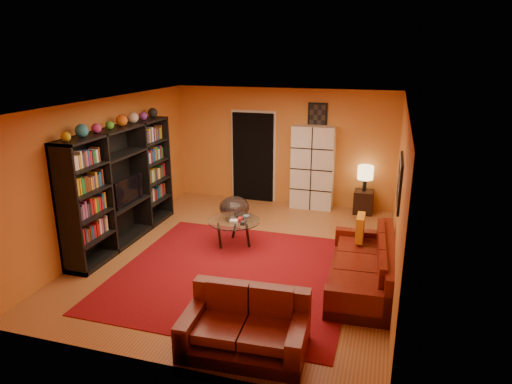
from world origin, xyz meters
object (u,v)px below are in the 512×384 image
(sofa, at_px, (368,268))
(loveseat, at_px, (246,326))
(table_lamp, at_px, (365,173))
(coffee_table, at_px, (234,223))
(tv, at_px, (124,190))
(bowl_chair, at_px, (234,208))
(storage_cabinet, at_px, (313,168))
(entertainment_unit, at_px, (122,186))
(side_table, at_px, (363,202))

(sofa, xyz_separation_m, loveseat, (-1.28, -1.94, 0.00))
(sofa, xyz_separation_m, table_lamp, (-0.28, 3.23, 0.61))
(sofa, height_order, coffee_table, sofa)
(tv, xyz_separation_m, bowl_chair, (1.56, 1.52, -0.69))
(coffee_table, height_order, storage_cabinet, storage_cabinet)
(sofa, bearing_deg, loveseat, -126.52)
(sofa, distance_m, storage_cabinet, 3.63)
(loveseat, bearing_deg, bowl_chair, 18.14)
(loveseat, bearing_deg, entertainment_unit, 49.30)
(tv, xyz_separation_m, table_lamp, (4.08, 2.75, -0.07))
(bowl_chair, bearing_deg, tv, -135.78)
(entertainment_unit, height_order, storage_cabinet, entertainment_unit)
(sofa, bearing_deg, table_lamp, 92.00)
(sofa, distance_m, coffee_table, 2.54)
(sofa, height_order, loveseat, same)
(side_table, xyz_separation_m, table_lamp, (0.00, 0.00, 0.64))
(coffee_table, distance_m, storage_cabinet, 2.69)
(sofa, relative_size, loveseat, 1.55)
(loveseat, xyz_separation_m, storage_cabinet, (-0.14, 5.22, 0.63))
(side_table, height_order, table_lamp, table_lamp)
(entertainment_unit, bearing_deg, table_lamp, 33.66)
(sofa, distance_m, bowl_chair, 3.44)
(entertainment_unit, relative_size, coffee_table, 3.20)
(table_lamp, bearing_deg, coffee_table, -131.31)
(coffee_table, xyz_separation_m, storage_cabinet, (0.98, 2.46, 0.49))
(loveseat, relative_size, side_table, 2.97)
(coffee_table, bearing_deg, table_lamp, 48.69)
(entertainment_unit, relative_size, side_table, 6.00)
(side_table, bearing_deg, sofa, -84.95)
(coffee_table, relative_size, table_lamp, 1.70)
(side_table, bearing_deg, bowl_chair, -153.88)
(tv, bearing_deg, table_lamp, -55.99)
(bowl_chair, bearing_deg, loveseat, -68.87)
(loveseat, xyz_separation_m, coffee_table, (-1.12, 2.76, 0.14))
(loveseat, height_order, bowl_chair, loveseat)
(loveseat, relative_size, bowl_chair, 2.39)
(sofa, relative_size, storage_cabinet, 1.26)
(table_lamp, bearing_deg, bowl_chair, -153.88)
(loveseat, bearing_deg, tv, 48.89)
(side_table, bearing_deg, coffee_table, -131.31)
(storage_cabinet, xyz_separation_m, side_table, (1.14, -0.05, -0.67))
(storage_cabinet, relative_size, table_lamp, 3.34)
(storage_cabinet, height_order, table_lamp, storage_cabinet)
(table_lamp, bearing_deg, side_table, 180.00)
(table_lamp, bearing_deg, sofa, -84.95)
(sofa, xyz_separation_m, side_table, (-0.28, 3.23, -0.03))
(side_table, relative_size, table_lamp, 0.91)
(storage_cabinet, bearing_deg, sofa, -66.98)
(loveseat, relative_size, storage_cabinet, 0.81)
(bowl_chair, xyz_separation_m, table_lamp, (2.52, 1.24, 0.62))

